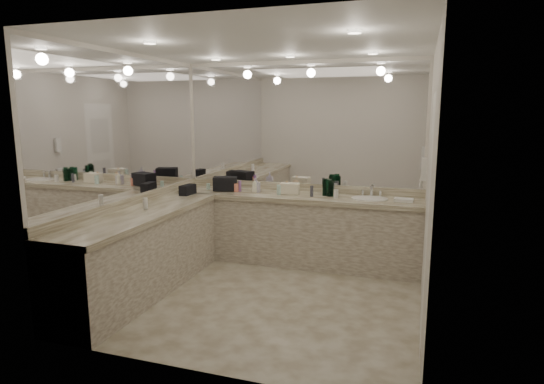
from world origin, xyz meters
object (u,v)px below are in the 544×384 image
(hand_towel, at_px, (404,200))
(soap_bottle_c, at_px, (287,187))
(soap_bottle_b, at_px, (256,185))
(sink, at_px, (370,199))
(soap_bottle_a, at_px, (255,185))
(wall_phone, at_px, (424,169))
(black_toiletry_bag, at_px, (225,184))
(cream_cosmetic_case, at_px, (290,189))

(hand_towel, bearing_deg, soap_bottle_c, 176.35)
(soap_bottle_b, height_order, soap_bottle_c, soap_bottle_b)
(sink, bearing_deg, soap_bottle_a, -179.00)
(wall_phone, bearing_deg, soap_bottle_a, 167.22)
(black_toiletry_bag, xyz_separation_m, cream_cosmetic_case, (0.89, 0.03, -0.02))
(hand_towel, bearing_deg, sink, 172.73)
(soap_bottle_b, bearing_deg, sink, -0.39)
(cream_cosmetic_case, xyz_separation_m, soap_bottle_c, (-0.05, 0.04, 0.01))
(hand_towel, height_order, soap_bottle_c, soap_bottle_c)
(soap_bottle_b, bearing_deg, hand_towel, -1.88)
(wall_phone, relative_size, soap_bottle_c, 1.45)
(sink, height_order, black_toiletry_bag, black_toiletry_bag)
(black_toiletry_bag, bearing_deg, sink, 0.75)
(wall_phone, distance_m, black_toiletry_bag, 2.58)
(black_toiletry_bag, xyz_separation_m, soap_bottle_b, (0.43, 0.04, 0.01))
(hand_towel, relative_size, soap_bottle_a, 1.17)
(cream_cosmetic_case, xyz_separation_m, soap_bottle_a, (-0.47, -0.03, 0.02))
(soap_bottle_b, bearing_deg, wall_phone, -13.79)
(cream_cosmetic_case, relative_size, soap_bottle_b, 1.26)
(cream_cosmetic_case, distance_m, soap_bottle_a, 0.47)
(soap_bottle_a, bearing_deg, soap_bottle_b, 72.86)
(sink, relative_size, soap_bottle_b, 2.30)
(hand_towel, bearing_deg, soap_bottle_a, 179.23)
(soap_bottle_b, bearing_deg, soap_bottle_a, -107.14)
(cream_cosmetic_case, bearing_deg, wall_phone, -24.78)
(wall_phone, relative_size, black_toiletry_bag, 0.78)
(wall_phone, distance_m, soap_bottle_b, 2.17)
(soap_bottle_a, bearing_deg, sink, 1.00)
(wall_phone, bearing_deg, soap_bottle_b, 166.21)
(sink, bearing_deg, wall_phone, -39.57)
(wall_phone, relative_size, soap_bottle_b, 1.25)
(cream_cosmetic_case, bearing_deg, hand_towel, -9.72)
(soap_bottle_b, distance_m, soap_bottle_c, 0.41)
(black_toiletry_bag, distance_m, hand_towel, 2.31)
(wall_phone, xyz_separation_m, soap_bottle_b, (-2.08, 0.51, -0.35))
(soap_bottle_b, bearing_deg, black_toiletry_bag, -175.37)
(wall_phone, bearing_deg, black_toiletry_bag, 169.29)
(sink, relative_size, hand_towel, 2.01)
(wall_phone, height_order, cream_cosmetic_case, wall_phone)
(wall_phone, distance_m, hand_towel, 0.65)
(black_toiletry_bag, distance_m, soap_bottle_b, 0.44)
(sink, xyz_separation_m, wall_phone, (0.61, -0.50, 0.46))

